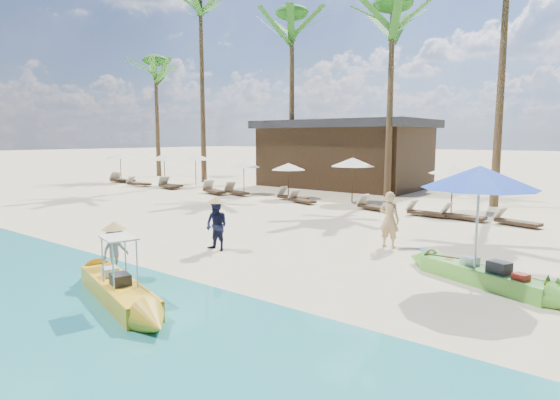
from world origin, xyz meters
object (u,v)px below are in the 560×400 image
Objects in this scene: tourist at (389,220)px; blue_umbrella at (480,177)px; yellow_canoe at (118,290)px; green_canoe at (483,276)px.

tourist is 3.91m from blue_umbrella.
blue_umbrella reaches higher than tourist.
tourist reaches higher than yellow_canoe.
green_canoe is at bearing 17.59° from blue_umbrella.
green_canoe is 2.16m from blue_umbrella.
blue_umbrella is (5.23, 5.42, 2.14)m from yellow_canoe.
blue_umbrella reaches higher than yellow_canoe.
green_canoe is 0.91× the size of yellow_canoe.
blue_umbrella is (-0.17, -0.05, 2.15)m from green_canoe.
yellow_canoe is 7.83m from blue_umbrella.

